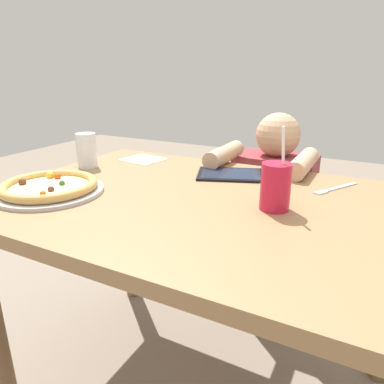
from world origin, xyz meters
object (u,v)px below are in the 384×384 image
(fork, at_px, (334,189))
(diner_seated, at_px, (271,220))
(pizza_near, at_px, (49,187))
(water_cup_clear, at_px, (87,150))
(drink_cup_colored, at_px, (276,186))
(tablet, at_px, (231,174))

(fork, bearing_deg, diner_seated, 127.83)
(pizza_near, relative_size, fork, 1.79)
(water_cup_clear, bearing_deg, fork, 9.71)
(diner_seated, bearing_deg, drink_cup_colored, -75.41)
(water_cup_clear, xyz_separation_m, diner_seated, (0.61, 0.53, -0.38))
(pizza_near, bearing_deg, drink_cup_colored, 16.27)
(water_cup_clear, bearing_deg, drink_cup_colored, -7.70)
(fork, bearing_deg, drink_cup_colored, -116.03)
(drink_cup_colored, relative_size, water_cup_clear, 1.73)
(pizza_near, distance_m, diner_seated, 1.02)
(tablet, distance_m, diner_seated, 0.50)
(pizza_near, xyz_separation_m, water_cup_clear, (-0.12, 0.30, 0.05))
(drink_cup_colored, bearing_deg, tablet, 132.22)
(water_cup_clear, relative_size, fork, 0.72)
(pizza_near, relative_size, diner_seated, 0.35)
(drink_cup_colored, distance_m, diner_seated, 0.76)
(pizza_near, height_order, water_cup_clear, water_cup_clear)
(drink_cup_colored, distance_m, water_cup_clear, 0.79)
(drink_cup_colored, bearing_deg, diner_seated, 104.59)
(drink_cup_colored, relative_size, fork, 1.25)
(pizza_near, distance_m, fork, 0.91)
(drink_cup_colored, xyz_separation_m, fork, (0.13, 0.26, -0.06))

